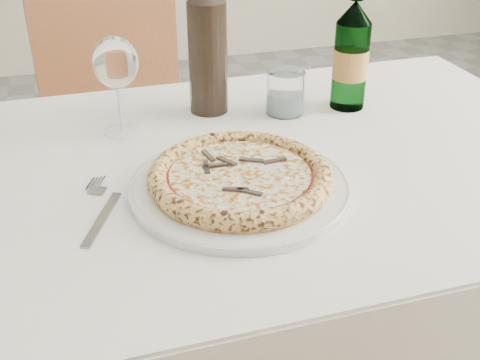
% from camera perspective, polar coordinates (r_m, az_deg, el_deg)
% --- Properties ---
extents(dining_table, '(1.38, 0.82, 0.76)m').
position_cam_1_polar(dining_table, '(1.09, -1.49, -2.68)').
color(dining_table, olive).
rests_on(dining_table, floor).
extents(chair_far, '(0.47, 0.47, 0.93)m').
position_cam_1_polar(chair_far, '(1.85, -11.29, 6.41)').
color(chair_far, olive).
rests_on(chair_far, floor).
extents(plate, '(0.35, 0.35, 0.02)m').
position_cam_1_polar(plate, '(0.96, 0.00, -0.58)').
color(plate, silver).
rests_on(plate, dining_table).
extents(pizza, '(0.29, 0.29, 0.03)m').
position_cam_1_polar(pizza, '(0.95, -0.00, 0.33)').
color(pizza, tan).
rests_on(pizza, plate).
extents(fork, '(0.07, 0.20, 0.00)m').
position_cam_1_polar(fork, '(0.93, -13.08, -2.76)').
color(fork, gray).
rests_on(fork, dining_table).
extents(wine_glass, '(0.08, 0.08, 0.19)m').
position_cam_1_polar(wine_glass, '(1.13, -11.72, 10.64)').
color(wine_glass, silver).
rests_on(wine_glass, dining_table).
extents(tumbler, '(0.08, 0.08, 0.09)m').
position_cam_1_polar(tumbler, '(1.23, 4.33, 8.02)').
color(tumbler, white).
rests_on(tumbler, dining_table).
extents(beer_bottle, '(0.07, 0.07, 0.27)m').
position_cam_1_polar(beer_bottle, '(1.25, 10.49, 11.54)').
color(beer_bottle, '#34773F').
rests_on(beer_bottle, dining_table).
extents(wine_bottle, '(0.08, 0.08, 0.32)m').
position_cam_1_polar(wine_bottle, '(1.21, -3.09, 12.56)').
color(wine_bottle, black).
rests_on(wine_bottle, dining_table).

